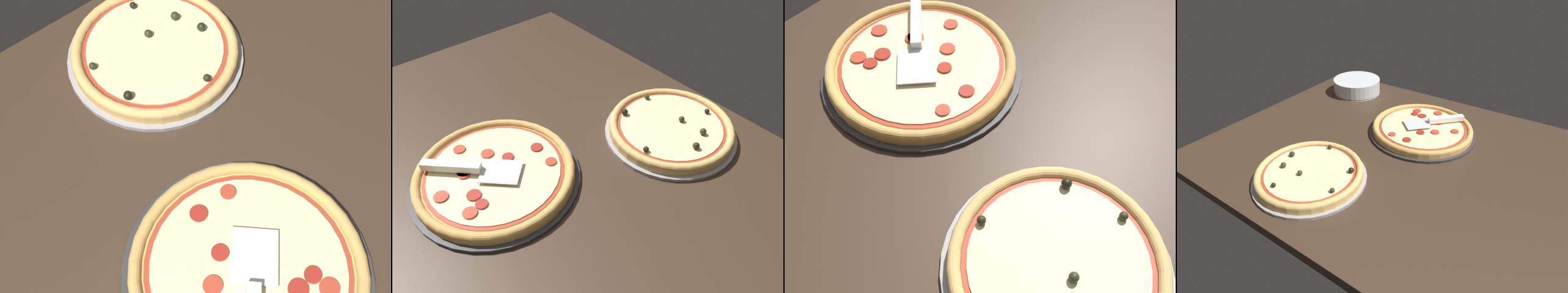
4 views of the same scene
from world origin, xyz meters
TOP-DOWN VIEW (x-y plane):
  - ground_plane at (0.00, 0.00)cm, footprint 137.00×102.69cm
  - pizza_pan_front at (-0.40, -16.17)cm, footprint 41.44×41.44cm
  - pizza_front at (-0.40, -16.19)cm, footprint 38.96×38.96cm
  - pizza_pan_back at (16.59, 29.36)cm, footprint 36.10×36.10cm
  - pizza_back at (16.59, 29.36)cm, footprint 33.94×33.94cm

SIDE VIEW (x-z plane):
  - ground_plane at x=0.00cm, z-range -3.60..0.00cm
  - pizza_pan_front at x=-0.40cm, z-range 0.00..1.00cm
  - pizza_pan_back at x=16.59cm, z-range 0.00..1.00cm
  - pizza_front at x=-0.40cm, z-range 0.98..3.74cm
  - pizza_back at x=16.59cm, z-range 0.48..4.59cm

